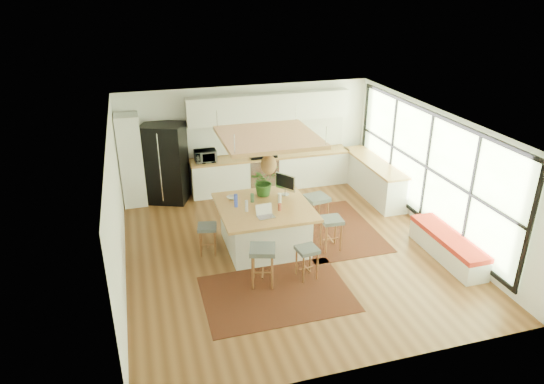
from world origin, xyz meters
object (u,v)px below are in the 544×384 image
object	(u,v)px
stool_left_side	(208,238)
laptop	(266,212)
island_plant	(264,184)
stool_near_left	(263,267)
stool_near_right	(307,261)
stool_right_front	(331,233)
fridge	(165,165)
microwave	(205,155)
island	(264,226)
monitor	(285,183)
stool_right_back	(316,214)

from	to	relation	value
stool_left_side	laptop	xyz separation A→B (m)	(1.07, -0.54, 0.70)
stool_left_side	island_plant	xyz separation A→B (m)	(1.31, 0.50, 0.82)
stool_near_left	stool_near_right	size ratio (longest dim) A/B	1.21
stool_near_right	stool_right_front	bearing A→B (deg)	45.96
fridge	microwave	xyz separation A→B (m)	(1.00, 0.00, 0.18)
microwave	laptop	bearing A→B (deg)	-80.28
fridge	island	size ratio (longest dim) A/B	1.06
island	microwave	distance (m)	3.06
stool_right_front	microwave	xyz separation A→B (m)	(-2.01, 3.38, 0.75)
fridge	monitor	xyz separation A→B (m)	(2.29, -2.50, 0.26)
stool_near_left	stool_near_right	distance (m)	0.84
microwave	monitor	bearing A→B (deg)	-63.25
island	monitor	bearing A→B (deg)	35.16
island	laptop	size ratio (longest dim) A/B	5.32
fridge	stool_left_side	size ratio (longest dim) A/B	3.12
stool_near_right	monitor	bearing A→B (deg)	85.94
island	monitor	size ratio (longest dim) A/B	3.64
island_plant	monitor	bearing A→B (deg)	-17.41
stool_near_right	stool_left_side	size ratio (longest dim) A/B	1.00
island_plant	laptop	bearing A→B (deg)	-103.01
fridge	stool_near_left	xyz separation A→B (m)	(1.33, -4.23, -0.57)
fridge	laptop	bearing A→B (deg)	-42.86
stool_right_front	island_plant	size ratio (longest dim) A/B	1.12
stool_right_back	stool_left_side	size ratio (longest dim) A/B	1.25
island	stool_right_back	bearing A→B (deg)	18.55
stool_near_left	stool_left_side	size ratio (longest dim) A/B	1.21
stool_right_front	island_plant	world-z (taller)	island_plant
stool_left_side	microwave	distance (m)	3.00
stool_near_left	stool_right_back	world-z (taller)	stool_right_back
stool_left_side	monitor	size ratio (longest dim) A/B	1.24
stool_near_right	island_plant	size ratio (longest dim) A/B	1.02
stool_right_front	monitor	xyz separation A→B (m)	(-0.71, 0.88, 0.83)
monitor	island_plant	world-z (taller)	monitor
stool_near_right	stool_left_side	bearing A→B (deg)	139.50
island	stool_near_left	size ratio (longest dim) A/B	2.41
fridge	stool_left_side	distance (m)	2.97
fridge	island_plant	world-z (taller)	fridge
stool_right_back	stool_near_left	bearing A→B (deg)	-134.07
laptop	fridge	bearing A→B (deg)	110.65
stool_right_back	stool_near_right	bearing A→B (deg)	-115.87
island	fridge	bearing A→B (deg)	120.72
stool_near_right	stool_right_front	xyz separation A→B (m)	(0.84, 0.87, 0.00)
stool_near_right	stool_right_back	size ratio (longest dim) A/B	0.81
fridge	stool_right_front	xyz separation A→B (m)	(3.01, -3.38, -0.57)
island	monitor	world-z (taller)	monitor
fridge	island	distance (m)	3.41
fridge	island_plant	distance (m)	3.02
fridge	stool_right_back	distance (m)	3.95
stool_near_left	microwave	distance (m)	4.31
laptop	monitor	xyz separation A→B (m)	(0.67, 0.90, 0.14)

